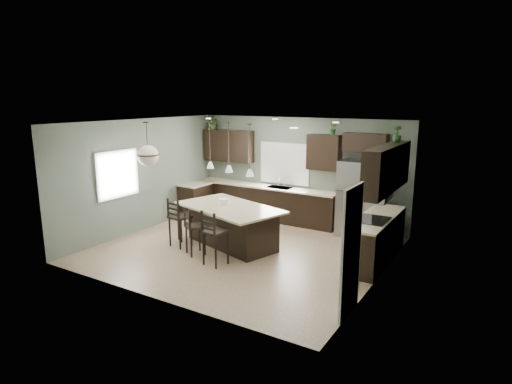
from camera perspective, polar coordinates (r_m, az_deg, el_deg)
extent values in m
plane|color=#9E8466|center=(9.59, -1.77, -7.69)|extent=(6.00, 6.00, 0.00)
cube|color=white|center=(6.70, 12.57, -7.77)|extent=(0.04, 0.82, 2.04)
cube|color=white|center=(11.71, 3.85, 3.82)|extent=(1.35, 0.02, 1.00)
cube|color=white|center=(10.54, -18.03, 2.27)|extent=(0.02, 1.10, 1.00)
cube|color=black|center=(12.31, -8.02, -1.06)|extent=(0.60, 0.90, 0.90)
cube|color=beige|center=(12.20, -8.02, 1.07)|extent=(0.66, 0.96, 0.04)
cube|color=black|center=(11.89, 1.22, -1.43)|extent=(4.20, 0.60, 0.90)
cube|color=beige|center=(11.77, 1.18, 0.77)|extent=(4.20, 0.66, 0.04)
cube|color=gray|center=(11.55, 3.11, 0.61)|extent=(0.70, 0.45, 0.01)
cylinder|color=silver|center=(11.49, 3.05, 1.29)|extent=(0.02, 0.02, 0.28)
cube|color=black|center=(12.42, -3.67, 6.18)|extent=(1.55, 0.34, 0.90)
cube|color=black|center=(11.01, 9.08, 5.25)|extent=(0.85, 0.34, 0.90)
cube|color=black|center=(10.63, 14.40, 6.39)|extent=(1.05, 0.34, 0.45)
cube|color=black|center=(9.16, 15.73, -6.17)|extent=(0.60, 2.35, 0.90)
cube|color=beige|center=(9.03, 15.78, -3.32)|extent=(0.66, 2.35, 0.04)
cube|color=black|center=(8.77, 15.30, -3.60)|extent=(0.58, 0.75, 0.02)
cube|color=gray|center=(8.99, 13.37, -6.39)|extent=(0.01, 0.72, 0.60)
cube|color=black|center=(8.78, 17.12, 3.04)|extent=(0.34, 2.35, 0.90)
cube|color=gray|center=(8.60, 16.17, 0.20)|extent=(0.40, 0.75, 0.40)
cube|color=gray|center=(10.61, 13.51, -0.84)|extent=(0.90, 0.74, 1.85)
cube|color=black|center=(9.70, -3.53, -4.59)|extent=(2.73, 2.04, 0.92)
cylinder|color=white|center=(9.72, -4.29, -1.32)|extent=(0.24, 0.24, 0.14)
cube|color=black|center=(9.79, -10.08, -3.98)|extent=(0.47, 0.47, 1.13)
cube|color=black|center=(9.24, -8.11, -5.23)|extent=(0.52, 0.52, 1.03)
cube|color=black|center=(8.62, -5.44, -6.07)|extent=(0.48, 0.48, 1.15)
imported|color=#314D21|center=(12.64, -5.67, 9.21)|extent=(0.43, 0.39, 0.40)
imported|color=#315B27|center=(10.84, 10.29, 8.38)|extent=(0.22, 0.20, 0.34)
imported|color=#2A5324|center=(9.42, 18.30, 7.39)|extent=(0.22, 0.22, 0.35)
plane|color=#5E6B5D|center=(11.57, 5.64, 2.93)|extent=(6.00, 0.00, 6.00)
plane|color=#5E6B5D|center=(7.13, -13.99, -3.40)|extent=(6.00, 0.00, 6.00)
plane|color=#5E6B5D|center=(11.10, -14.92, 2.17)|extent=(0.00, 5.50, 5.50)
plane|color=#5E6B5D|center=(8.01, 16.47, -1.80)|extent=(0.00, 5.50, 5.50)
plane|color=white|center=(9.02, -1.89, 9.26)|extent=(6.00, 6.00, 0.00)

